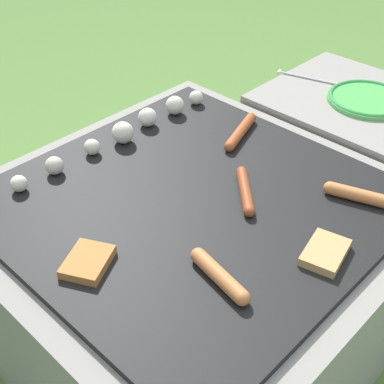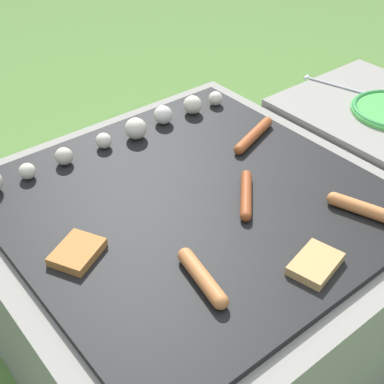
{
  "view_description": "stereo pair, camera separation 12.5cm",
  "coord_description": "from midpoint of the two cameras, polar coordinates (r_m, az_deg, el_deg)",
  "views": [
    {
      "loc": [
        -0.72,
        -0.69,
        1.23
      ],
      "look_at": [
        0.0,
        0.0,
        0.47
      ],
      "focal_mm": 50.0,
      "sensor_mm": 36.0,
      "label": 1
    },
    {
      "loc": [
        -0.63,
        -0.77,
        1.23
      ],
      "look_at": [
        0.0,
        0.0,
        0.47
      ],
      "focal_mm": 50.0,
      "sensor_mm": 36.0,
      "label": 2
    }
  ],
  "objects": [
    {
      "name": "grill",
      "position": [
        1.41,
        -2.56,
        -8.07
      ],
      "size": [
        0.95,
        0.95,
        0.45
      ],
      "color": "gray",
      "rests_on": "ground_plane"
    },
    {
      "name": "sausage_front_center",
      "position": [
        1.49,
        2.81,
        6.39
      ],
      "size": [
        0.19,
        0.08,
        0.03
      ],
      "color": "#A34C23",
      "rests_on": "grill"
    },
    {
      "name": "fork_utensil",
      "position": [
        1.84,
        10.07,
        11.9
      ],
      "size": [
        0.07,
        0.21,
        0.01
      ],
      "color": "silver",
      "rests_on": "side_ledge"
    },
    {
      "name": "plate_colorful",
      "position": [
        1.74,
        16.33,
        9.46
      ],
      "size": [
        0.25,
        0.25,
        0.02
      ],
      "color": "#4CB24C",
      "rests_on": "side_ledge"
    },
    {
      "name": "sausage_back_right",
      "position": [
        1.05,
        -0.5,
        -9.07
      ],
      "size": [
        0.06,
        0.17,
        0.03
      ],
      "color": "#C6753D",
      "rests_on": "grill"
    },
    {
      "name": "side_ledge",
      "position": [
        1.86,
        14.74,
        3.28
      ],
      "size": [
        0.49,
        0.59,
        0.45
      ],
      "color": "gray",
      "rests_on": "ground_plane"
    },
    {
      "name": "ground_plane",
      "position": [
        1.58,
        -2.33,
        -13.76
      ],
      "size": [
        14.0,
        14.0,
        0.0
      ],
      "primitive_type": "plane",
      "color": "#567F38"
    },
    {
      "name": "sausage_back_left",
      "position": [
        1.26,
        2.9,
        0.04
      ],
      "size": [
        0.14,
        0.14,
        0.03
      ],
      "color": "#93421E",
      "rests_on": "grill"
    },
    {
      "name": "sausage_mid_left",
      "position": [
        1.29,
        15.29,
        -0.58
      ],
      "size": [
        0.08,
        0.18,
        0.03
      ],
      "color": "#C6753D",
      "rests_on": "grill"
    },
    {
      "name": "bread_slice_center",
      "position": [
        1.13,
        10.97,
        -6.49
      ],
      "size": [
        0.13,
        0.1,
        0.02
      ],
      "color": "tan",
      "rests_on": "grill"
    },
    {
      "name": "bread_slice_right",
      "position": [
        1.12,
        -14.17,
        -7.43
      ],
      "size": [
        0.13,
        0.12,
        0.02
      ],
      "color": "#B27033",
      "rests_on": "grill"
    },
    {
      "name": "mushroom_row",
      "position": [
        1.46,
        -11.68,
        5.41
      ],
      "size": [
        0.76,
        0.08,
        0.06
      ],
      "color": "beige",
      "rests_on": "grill"
    }
  ]
}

